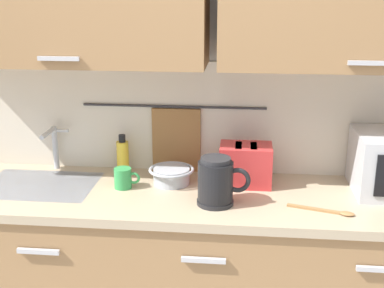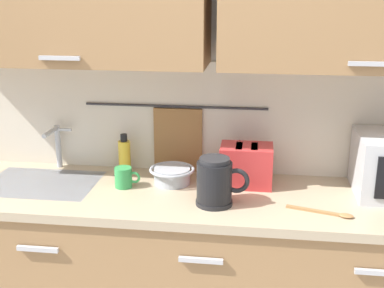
{
  "view_description": "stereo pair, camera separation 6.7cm",
  "coord_description": "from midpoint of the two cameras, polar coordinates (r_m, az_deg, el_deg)",
  "views": [
    {
      "loc": [
        0.14,
        -1.82,
        1.79
      ],
      "look_at": [
        -0.08,
        0.33,
        1.12
      ],
      "focal_mm": 47.71,
      "sensor_mm": 36.0,
      "label": 1
    },
    {
      "loc": [
        0.21,
        -1.81,
        1.79
      ],
      "look_at": [
        -0.08,
        0.33,
        1.12
      ],
      "focal_mm": 47.71,
      "sensor_mm": 36.0,
      "label": 2
    }
  ],
  "objects": [
    {
      "name": "sink_faucet",
      "position": [
        2.64,
        -15.91,
        0.15
      ],
      "size": [
        0.09,
        0.17,
        0.22
      ],
      "color": "#B2B5BA",
      "rests_on": "counter_unit"
    },
    {
      "name": "mug_near_sink",
      "position": [
        2.37,
        -8.47,
        -3.8
      ],
      "size": [
        0.12,
        0.08,
        0.09
      ],
      "color": "green",
      "rests_on": "counter_unit"
    },
    {
      "name": "back_wall_assembly",
      "position": [
        2.37,
        1.67,
        10.72
      ],
      "size": [
        3.7,
        0.41,
        2.5
      ],
      "color": "silver",
      "rests_on": "ground"
    },
    {
      "name": "counter_unit",
      "position": [
        2.51,
        0.81,
        -14.88
      ],
      "size": [
        2.53,
        0.64,
        0.9
      ],
      "color": "#997047",
      "rests_on": "ground"
    },
    {
      "name": "toaster",
      "position": [
        2.38,
        5.21,
        -2.31
      ],
      "size": [
        0.26,
        0.17,
        0.19
      ],
      "color": "red",
      "rests_on": "counter_unit"
    },
    {
      "name": "dish_soap_bottle",
      "position": [
        2.55,
        -8.49,
        -1.35
      ],
      "size": [
        0.06,
        0.06,
        0.2
      ],
      "color": "yellow",
      "rests_on": "counter_unit"
    },
    {
      "name": "mixing_bowl",
      "position": [
        2.4,
        -3.11,
        -3.43
      ],
      "size": [
        0.21,
        0.21,
        0.08
      ],
      "color": "#A5ADB7",
      "rests_on": "counter_unit"
    },
    {
      "name": "electric_kettle",
      "position": [
        2.16,
        1.87,
        -4.25
      ],
      "size": [
        0.23,
        0.16,
        0.21
      ],
      "color": "black",
      "rests_on": "counter_unit"
    },
    {
      "name": "wooden_spoon",
      "position": [
        2.18,
        14.17,
        -7.29
      ],
      "size": [
        0.27,
        0.1,
        0.01
      ],
      "color": "#9E7042",
      "rests_on": "counter_unit"
    }
  ]
}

